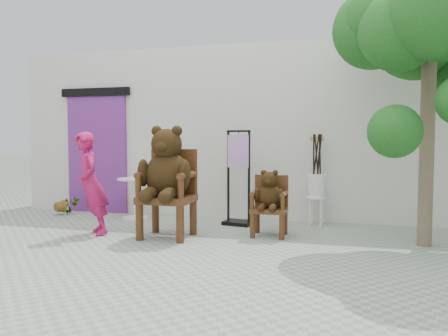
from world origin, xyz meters
name	(u,v)px	position (x,y,z in m)	size (l,w,h in m)	color
ground_plane	(211,258)	(0.00, 0.00, 0.00)	(60.00, 60.00, 0.00)	gray
back_wall	(260,132)	(0.00, 3.10, 1.50)	(9.00, 1.00, 3.00)	silver
doorway	(97,150)	(-3.00, 2.58, 1.16)	(1.40, 0.11, 2.33)	#6D2A7E
chair_big	(167,175)	(-0.90, 0.89, 0.87)	(0.76, 0.82, 1.56)	#3C1F0D
chair_small	(269,198)	(0.46, 1.34, 0.55)	(0.49, 0.50, 0.94)	#3C1F0D
person	(91,184)	(-2.00, 0.75, 0.73)	(0.53, 0.35, 1.47)	#B51654
cafe_table	(135,193)	(-1.99, 2.10, 0.44)	(0.60, 0.60, 0.70)	white
display_stand	(238,188)	(-0.15, 2.04, 0.58)	(0.51, 0.43, 1.51)	black
stool_bucket	(317,185)	(1.06, 2.35, 0.64)	(0.32, 0.32, 1.45)	white
tree	(410,34)	(2.25, 1.28, 2.69)	(2.06, 2.13, 3.50)	brown
potted_plant	(66,204)	(-3.40, 2.15, 0.19)	(0.35, 0.30, 0.39)	#113E14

